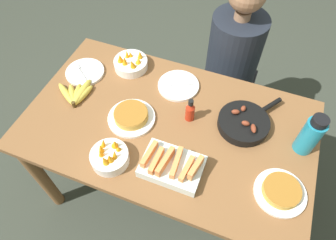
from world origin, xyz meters
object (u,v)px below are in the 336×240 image
Objects in this scene: frittata_plate_center at (131,116)px; fruit_bowl_mango at (110,156)px; banana_bunch at (76,94)px; frittata_plate_side at (281,191)px; skillet at (244,123)px; water_bottle at (310,135)px; empty_plate_far_left at (85,72)px; empty_plate_near_front at (178,86)px; fruit_bowl_citrus at (131,63)px; hot_sauce_bottle at (190,111)px; person_figure at (229,76)px; melon_tray at (172,166)px.

fruit_bowl_mango is at bearing -87.21° from frittata_plate_center.
frittata_plate_side reaches higher than banana_bunch.
fruit_bowl_mango reaches higher than banana_bunch.
water_bottle is (0.29, -0.02, 0.08)m from skillet.
water_bottle is at bearing -2.65° from empty_plate_far_left.
empty_plate_near_front is 0.98× the size of water_bottle.
skillet reaches higher than banana_bunch.
banana_bunch is 1.07× the size of fruit_bowl_citrus.
skillet is at bearing -18.56° from empty_plate_near_front.
banana_bunch is 0.91× the size of empty_plate_near_front.
frittata_plate_side is 1.28× the size of fruit_bowl_mango.
skillet reaches higher than empty_plate_near_front.
empty_plate_far_left is (-0.05, 0.17, -0.01)m from banana_bunch.
frittata_plate_center is 0.29m from hot_sauce_bottle.
banana_bunch is at bearing -134.26° from person_figure.
frittata_plate_side is 1.16× the size of fruit_bowl_citrus.
hot_sauce_bottle is at bearing 7.68° from banana_bunch.
fruit_bowl_mango is at bearing -73.41° from fruit_bowl_citrus.
frittata_plate_side is at bearing -15.80° from empty_plate_far_left.
melon_tray is 0.30m from hot_sauce_bottle.
empty_plate_far_left is 0.18× the size of person_figure.
melon_tray is at bearing -49.20° from fruit_bowl_citrus.
hot_sauce_bottle reaches higher than empty_plate_far_left.
hot_sauce_bottle is at bearing -27.24° from fruit_bowl_citrus.
frittata_plate_side reaches higher than empty_plate_near_front.
empty_plate_far_left is at bearing 122.24° from skillet.
person_figure reaches higher than empty_plate_near_front.
skillet is at bearing 175.76° from water_bottle.
banana_bunch is at bearing 160.87° from melon_tray.
banana_bunch is 0.34m from frittata_plate_center.
water_bottle is at bearing 25.73° from fruit_bowl_mango.
skillet is 1.43× the size of frittata_plate_center.
person_figure reaches higher than frittata_plate_side.
fruit_bowl_citrus is at bearing 31.29° from empty_plate_far_left.
melon_tray is 0.28m from fruit_bowl_mango.
person_figure is (-0.18, 0.58, -0.29)m from skillet.
melon_tray is 0.22× the size of person_figure.
banana_bunch is 1.19× the size of fruit_bowl_mango.
banana_bunch is at bearing -174.50° from water_bottle.
fruit_bowl_citrus is at bearing 106.59° from fruit_bowl_mango.
banana_bunch is 1.48× the size of hot_sauce_bottle.
empty_plate_near_front is (-0.39, 0.13, -0.02)m from skillet.
melon_tray is 1.18× the size of water_bottle.
fruit_bowl_mango is at bearing -48.22° from empty_plate_far_left.
empty_plate_far_left is (-0.92, 0.03, -0.02)m from skillet.
water_bottle is at bearing 5.50° from banana_bunch.
empty_plate_near_front is (-0.14, 0.48, -0.03)m from melon_tray.
melon_tray reaches higher than skillet.
hot_sauce_bottle reaches higher than frittata_plate_center.
fruit_bowl_citrus is (-0.69, 0.17, 0.01)m from skillet.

